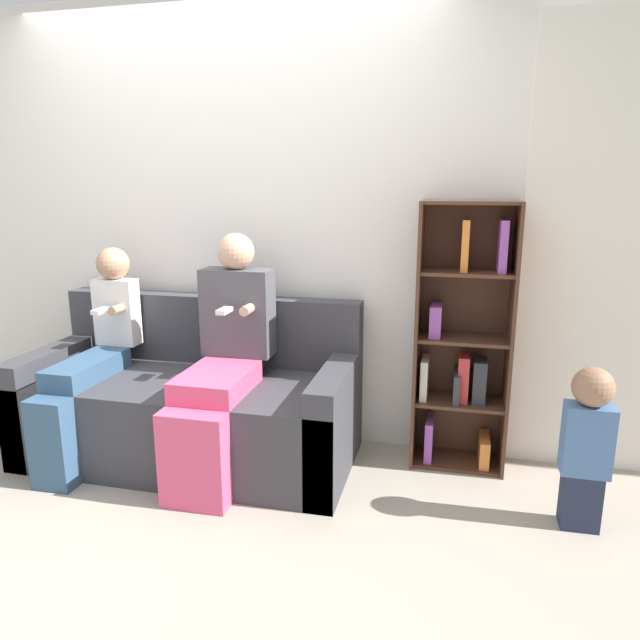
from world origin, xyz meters
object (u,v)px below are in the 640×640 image
object	(u,v)px
bookshelf	(462,343)
couch	(192,407)
child_seated	(91,355)
adult_seated	(223,354)
toddler_standing	(587,442)

from	to	relation	value
bookshelf	couch	bearing A→B (deg)	-168.75
couch	bookshelf	xyz separation A→B (m)	(1.46, 0.29, 0.39)
child_seated	bookshelf	xyz separation A→B (m)	(1.99, 0.41, 0.08)
adult_seated	bookshelf	xyz separation A→B (m)	(1.22, 0.39, 0.03)
couch	adult_seated	xyz separation A→B (m)	(0.25, -0.10, 0.36)
adult_seated	toddler_standing	xyz separation A→B (m)	(1.76, -0.14, -0.24)
child_seated	toddler_standing	distance (m)	2.55
adult_seated	bookshelf	size ratio (longest dim) A/B	0.88
child_seated	bookshelf	distance (m)	2.04
couch	adult_seated	bearing A→B (deg)	-21.51
child_seated	bookshelf	bearing A→B (deg)	11.70
adult_seated	toddler_standing	size ratio (longest dim) A/B	1.67
bookshelf	toddler_standing	bearing A→B (deg)	-44.15
child_seated	toddler_standing	xyz separation A→B (m)	(2.54, -0.12, -0.19)
child_seated	toddler_standing	world-z (taller)	child_seated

